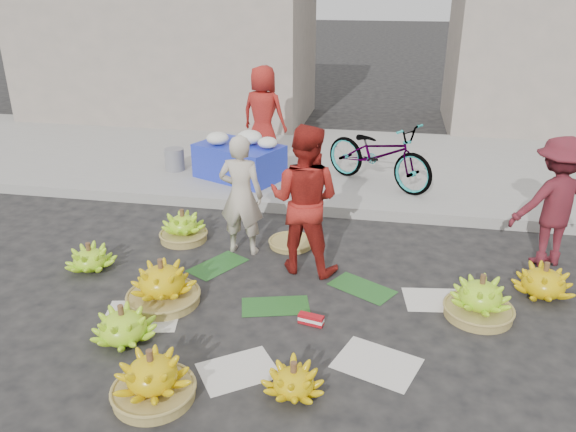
% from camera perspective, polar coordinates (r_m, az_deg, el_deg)
% --- Properties ---
extents(ground, '(80.00, 80.00, 0.00)m').
position_cam_1_polar(ground, '(5.65, 0.15, -8.20)').
color(ground, black).
rests_on(ground, ground).
extents(curb, '(40.00, 0.25, 0.15)m').
position_cam_1_polar(curb, '(7.56, 3.20, 0.83)').
color(curb, gray).
rests_on(curb, ground).
extents(sidewalk, '(40.00, 4.00, 0.12)m').
position_cam_1_polar(sidewalk, '(9.53, 4.91, 5.43)').
color(sidewalk, gray).
rests_on(sidewalk, ground).
extents(building_left, '(6.00, 3.00, 4.00)m').
position_cam_1_polar(building_left, '(12.94, -12.14, 18.44)').
color(building_left, gray).
rests_on(building_left, sidewalk).
extents(newspaper_scatter, '(3.20, 1.80, 0.00)m').
position_cam_1_polar(newspaper_scatter, '(4.99, -1.57, -12.85)').
color(newspaper_scatter, silver).
rests_on(newspaper_scatter, ground).
extents(banana_leaves, '(2.00, 1.00, 0.00)m').
position_cam_1_polar(banana_leaves, '(5.83, -0.46, -7.07)').
color(banana_leaves, '#1A4F1B').
rests_on(banana_leaves, ground).
extents(banana_bunch_0, '(0.70, 0.70, 0.47)m').
position_cam_1_polar(banana_bunch_0, '(5.59, -12.65, -6.76)').
color(banana_bunch_0, olive).
rests_on(banana_bunch_0, ground).
extents(banana_bunch_1, '(0.66, 0.66, 0.36)m').
position_cam_1_polar(banana_bunch_1, '(5.15, -16.44, -10.61)').
color(banana_bunch_1, '#7FCA1C').
rests_on(banana_bunch_1, ground).
extents(banana_bunch_2, '(0.62, 0.62, 0.43)m').
position_cam_1_polar(banana_bunch_2, '(4.46, -13.62, -15.71)').
color(banana_bunch_2, olive).
rests_on(banana_bunch_2, ground).
extents(banana_bunch_3, '(0.53, 0.53, 0.29)m').
position_cam_1_polar(banana_bunch_3, '(4.42, 0.57, -16.40)').
color(banana_bunch_3, '#DDBD0B').
rests_on(banana_bunch_3, ground).
extents(banana_bunch_4, '(0.64, 0.64, 0.44)m').
position_cam_1_polar(banana_bunch_4, '(5.55, 18.93, -7.95)').
color(banana_bunch_4, olive).
rests_on(banana_bunch_4, ground).
extents(banana_bunch_5, '(0.77, 0.77, 0.37)m').
position_cam_1_polar(banana_bunch_5, '(6.14, 24.56, -6.03)').
color(banana_bunch_5, '#DDBD0B').
rests_on(banana_bunch_5, ground).
extents(banana_bunch_6, '(0.53, 0.53, 0.32)m').
position_cam_1_polar(banana_bunch_6, '(6.45, -19.48, -4.06)').
color(banana_bunch_6, '#7FCA1C').
rests_on(banana_bunch_6, ground).
extents(banana_bunch_7, '(0.63, 0.63, 0.40)m').
position_cam_1_polar(banana_bunch_7, '(6.86, -10.62, -1.15)').
color(banana_bunch_7, olive).
rests_on(banana_bunch_7, ground).
extents(basket_spare, '(0.65, 0.65, 0.06)m').
position_cam_1_polar(basket_spare, '(6.66, 0.31, -2.77)').
color(basket_spare, olive).
rests_on(basket_spare, ground).
extents(incense_stack, '(0.24, 0.12, 0.10)m').
position_cam_1_polar(incense_stack, '(5.21, 2.35, -10.45)').
color(incense_stack, '#AD121A').
rests_on(incense_stack, ground).
extents(vendor_cream, '(0.52, 0.35, 1.39)m').
position_cam_1_polar(vendor_cream, '(6.28, -4.78, 2.09)').
color(vendor_cream, beige).
rests_on(vendor_cream, ground).
extents(vendor_red, '(0.88, 0.74, 1.60)m').
position_cam_1_polar(vendor_red, '(5.84, 1.68, 1.65)').
color(vendor_red, '#AA241A').
rests_on(vendor_red, ground).
extents(man_striped, '(1.06, 0.82, 1.44)m').
position_cam_1_polar(man_striped, '(6.63, 25.45, 1.26)').
color(man_striped, maroon).
rests_on(man_striped, ground).
extents(flower_table, '(1.45, 1.21, 0.72)m').
position_cam_1_polar(flower_table, '(8.52, -4.92, 5.79)').
color(flower_table, '#1B29B3').
rests_on(flower_table, sidewalk).
extents(grey_bucket, '(0.30, 0.30, 0.34)m').
position_cam_1_polar(grey_bucket, '(9.07, -11.45, 5.67)').
color(grey_bucket, slate).
rests_on(grey_bucket, sidewalk).
extents(flower_vendor, '(0.85, 0.66, 1.55)m').
position_cam_1_polar(flower_vendor, '(9.27, -2.51, 10.32)').
color(flower_vendor, '#AA241A').
rests_on(flower_vendor, sidewalk).
extents(bicycle, '(1.50, 1.84, 0.94)m').
position_cam_1_polar(bicycle, '(8.25, 9.21, 6.27)').
color(bicycle, gray).
rests_on(bicycle, sidewalk).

